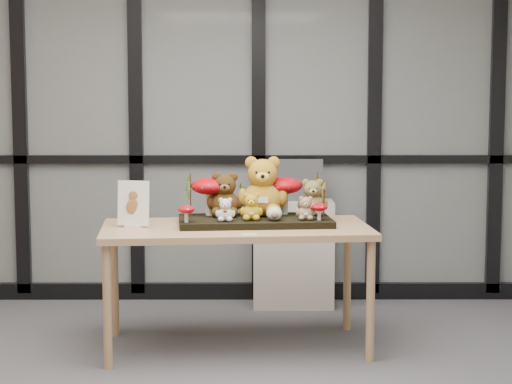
{
  "coord_description": "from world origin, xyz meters",
  "views": [
    {
      "loc": [
        0.41,
        -4.33,
        1.6
      ],
      "look_at": [
        0.43,
        1.13,
        0.96
      ],
      "focal_mm": 65.0,
      "sensor_mm": 36.0,
      "label": 1
    }
  ],
  "objects_px": {
    "display_table": "(236,237)",
    "bear_brown_medium": "(225,192)",
    "mushroom_front_right": "(319,211)",
    "mushroom_back_right": "(284,194)",
    "sign_holder": "(133,206)",
    "cabinet": "(293,254)",
    "bear_pooh_yellow": "(263,183)",
    "bear_white_bow": "(225,208)",
    "mushroom_front_left": "(186,213)",
    "diorama_tray": "(255,221)",
    "plush_cream_hedgehog": "(274,213)",
    "bear_beige_small": "(306,207)",
    "bear_small_yellow": "(251,205)",
    "monitor": "(293,180)",
    "mushroom_back_left": "(210,194)",
    "bear_tan_back": "(313,195)"
  },
  "relations": [
    {
      "from": "mushroom_front_left",
      "to": "sign_holder",
      "type": "relative_size",
      "value": 0.4
    },
    {
      "from": "bear_brown_medium",
      "to": "bear_beige_small",
      "type": "xyz_separation_m",
      "value": [
        0.49,
        -0.17,
        -0.07
      ]
    },
    {
      "from": "bear_small_yellow",
      "to": "cabinet",
      "type": "relative_size",
      "value": 0.23
    },
    {
      "from": "display_table",
      "to": "mushroom_front_right",
      "type": "height_order",
      "value": "mushroom_front_right"
    },
    {
      "from": "mushroom_back_left",
      "to": "mushroom_front_right",
      "type": "xyz_separation_m",
      "value": [
        0.67,
        -0.22,
        -0.07
      ]
    },
    {
      "from": "plush_cream_hedgehog",
      "to": "bear_pooh_yellow",
      "type": "bearing_deg",
      "value": 103.09
    },
    {
      "from": "mushroom_back_right",
      "to": "mushroom_front_left",
      "type": "bearing_deg",
      "value": -149.3
    },
    {
      "from": "bear_pooh_yellow",
      "to": "mushroom_back_left",
      "type": "relative_size",
      "value": 1.56
    },
    {
      "from": "bear_brown_medium",
      "to": "bear_pooh_yellow",
      "type": "bearing_deg",
      "value": -3.17
    },
    {
      "from": "bear_pooh_yellow",
      "to": "bear_brown_medium",
      "type": "xyz_separation_m",
      "value": [
        -0.23,
        -0.01,
        -0.05
      ]
    },
    {
      "from": "bear_pooh_yellow",
      "to": "cabinet",
      "type": "height_order",
      "value": "bear_pooh_yellow"
    },
    {
      "from": "display_table",
      "to": "mushroom_front_right",
      "type": "relative_size",
      "value": 14.78
    },
    {
      "from": "plush_cream_hedgehog",
      "to": "diorama_tray",
      "type": "bearing_deg",
      "value": 130.22
    },
    {
      "from": "bear_small_yellow",
      "to": "bear_white_bow",
      "type": "bearing_deg",
      "value": -169.99
    },
    {
      "from": "bear_tan_back",
      "to": "monitor",
      "type": "bearing_deg",
      "value": 89.76
    },
    {
      "from": "bear_brown_medium",
      "to": "bear_small_yellow",
      "type": "xyz_separation_m",
      "value": [
        0.16,
        -0.18,
        -0.06
      ]
    },
    {
      "from": "mushroom_back_right",
      "to": "sign_holder",
      "type": "bearing_deg",
      "value": -163.54
    },
    {
      "from": "bear_tan_back",
      "to": "plush_cream_hedgehog",
      "type": "relative_size",
      "value": 2.67
    },
    {
      "from": "bear_white_bow",
      "to": "mushroom_back_left",
      "type": "xyz_separation_m",
      "value": [
        -0.1,
        0.26,
        0.05
      ]
    },
    {
      "from": "diorama_tray",
      "to": "monitor",
      "type": "xyz_separation_m",
      "value": [
        0.28,
        1.04,
        0.14
      ]
    },
    {
      "from": "bear_beige_small",
      "to": "sign_holder",
      "type": "xyz_separation_m",
      "value": [
        -1.03,
        -0.03,
        0.01
      ]
    },
    {
      "from": "display_table",
      "to": "bear_small_yellow",
      "type": "xyz_separation_m",
      "value": [
        0.09,
        -0.02,
        0.2
      ]
    },
    {
      "from": "bear_white_bow",
      "to": "mushroom_front_right",
      "type": "relative_size",
      "value": 1.37
    },
    {
      "from": "monitor",
      "to": "mushroom_back_left",
      "type": "bearing_deg",
      "value": -121.34
    },
    {
      "from": "cabinet",
      "to": "bear_pooh_yellow",
      "type": "bearing_deg",
      "value": -104.0
    },
    {
      "from": "mushroom_front_right",
      "to": "bear_small_yellow",
      "type": "bearing_deg",
      "value": 178.43
    },
    {
      "from": "bear_small_yellow",
      "to": "mushroom_front_right",
      "type": "relative_size",
      "value": 1.59
    },
    {
      "from": "bear_beige_small",
      "to": "monitor",
      "type": "height_order",
      "value": "monitor"
    },
    {
      "from": "diorama_tray",
      "to": "bear_pooh_yellow",
      "type": "relative_size",
      "value": 2.28
    },
    {
      "from": "bear_pooh_yellow",
      "to": "mushroom_front_left",
      "type": "distance_m",
      "value": 0.55
    },
    {
      "from": "plush_cream_hedgehog",
      "to": "mushroom_front_right",
      "type": "height_order",
      "value": "mushroom_front_right"
    },
    {
      "from": "bear_tan_back",
      "to": "display_table",
      "type": "bearing_deg",
      "value": -163.64
    },
    {
      "from": "bear_small_yellow",
      "to": "mushroom_front_left",
      "type": "relative_size",
      "value": 1.62
    },
    {
      "from": "bear_tan_back",
      "to": "bear_beige_small",
      "type": "xyz_separation_m",
      "value": [
        -0.05,
        -0.2,
        -0.05
      ]
    },
    {
      "from": "bear_tan_back",
      "to": "cabinet",
      "type": "relative_size",
      "value": 0.33
    },
    {
      "from": "diorama_tray",
      "to": "monitor",
      "type": "height_order",
      "value": "monitor"
    },
    {
      "from": "display_table",
      "to": "sign_holder",
      "type": "xyz_separation_m",
      "value": [
        -0.61,
        -0.04,
        0.19
      ]
    },
    {
      "from": "bear_pooh_yellow",
      "to": "bear_small_yellow",
      "type": "bearing_deg",
      "value": -115.41
    },
    {
      "from": "bear_small_yellow",
      "to": "mushroom_front_left",
      "type": "height_order",
      "value": "bear_small_yellow"
    },
    {
      "from": "bear_brown_medium",
      "to": "mushroom_front_right",
      "type": "height_order",
      "value": "bear_brown_medium"
    },
    {
      "from": "bear_beige_small",
      "to": "mushroom_back_right",
      "type": "height_order",
      "value": "mushroom_back_right"
    },
    {
      "from": "bear_beige_small",
      "to": "bear_pooh_yellow",
      "type": "bearing_deg",
      "value": 140.78
    },
    {
      "from": "bear_pooh_yellow",
      "to": "mushroom_front_left",
      "type": "xyz_separation_m",
      "value": [
        -0.45,
        -0.28,
        -0.15
      ]
    },
    {
      "from": "diorama_tray",
      "to": "mushroom_back_left",
      "type": "bearing_deg",
      "value": 151.43
    },
    {
      "from": "bear_small_yellow",
      "to": "monitor",
      "type": "relative_size",
      "value": 0.42
    },
    {
      "from": "bear_white_bow",
      "to": "mushroom_front_left",
      "type": "relative_size",
      "value": 1.4
    },
    {
      "from": "bear_brown_medium",
      "to": "mushroom_front_left",
      "type": "distance_m",
      "value": 0.36
    },
    {
      "from": "bear_brown_medium",
      "to": "mushroom_back_right",
      "type": "height_order",
      "value": "bear_brown_medium"
    },
    {
      "from": "display_table",
      "to": "bear_brown_medium",
      "type": "relative_size",
      "value": 5.64
    },
    {
      "from": "diorama_tray",
      "to": "plush_cream_hedgehog",
      "type": "relative_size",
      "value": 9.88
    }
  ]
}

